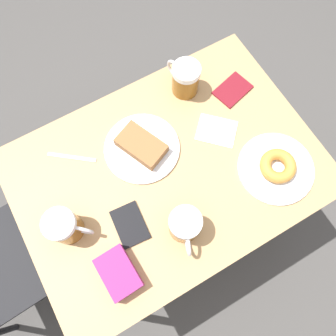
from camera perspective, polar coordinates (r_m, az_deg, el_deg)
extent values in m
plane|color=#474442|center=(1.80, 0.00, -8.07)|extent=(8.00, 8.00, 0.00)
cube|color=tan|center=(1.08, 0.00, -0.60)|extent=(0.70, 0.98, 0.03)
cylinder|color=black|center=(1.53, 20.97, -6.56)|extent=(0.04, 0.04, 0.73)
cylinder|color=black|center=(1.65, 8.47, 11.60)|extent=(0.04, 0.04, 0.73)
cylinder|color=black|center=(1.43, -10.55, -24.80)|extent=(0.04, 0.04, 0.73)
cylinder|color=black|center=(1.55, -20.60, -3.45)|extent=(0.04, 0.04, 0.73)
cylinder|color=black|center=(1.60, -17.22, -19.09)|extent=(0.03, 0.03, 0.45)
cylinder|color=black|center=(1.69, -22.50, -8.39)|extent=(0.03, 0.03, 0.45)
cylinder|color=silver|center=(1.09, -4.56, 3.46)|extent=(0.25, 0.25, 0.01)
cube|color=brown|center=(1.06, -4.66, 3.96)|extent=(0.18, 0.15, 0.04)
cylinder|color=silver|center=(1.12, 18.24, -0.05)|extent=(0.25, 0.25, 0.01)
torus|color=#D18938|center=(1.09, 18.60, 0.34)|extent=(0.12, 0.12, 0.04)
cylinder|color=#8C5619|center=(0.97, 2.89, -9.95)|extent=(0.09, 0.09, 0.10)
cylinder|color=white|center=(0.91, 3.07, -9.37)|extent=(0.09, 0.09, 0.02)
torus|color=silver|center=(0.95, 3.42, -12.85)|extent=(0.08, 0.04, 0.08)
cylinder|color=#8C5619|center=(1.02, -17.49, -9.77)|extent=(0.09, 0.09, 0.10)
cylinder|color=white|center=(0.96, -18.52, -9.17)|extent=(0.09, 0.09, 0.02)
torus|color=silver|center=(0.99, -14.92, -10.38)|extent=(0.06, 0.06, 0.08)
cylinder|color=#8C5619|center=(1.16, 3.07, 14.87)|extent=(0.09, 0.09, 0.10)
cylinder|color=white|center=(1.11, 3.24, 16.60)|extent=(0.09, 0.09, 0.02)
torus|color=silver|center=(1.17, 1.27, 16.71)|extent=(0.08, 0.03, 0.08)
cube|color=white|center=(1.12, 8.44, 6.45)|extent=(0.16, 0.16, 0.00)
cube|color=silver|center=(1.12, -16.39, 1.81)|extent=(0.11, 0.14, 0.00)
cube|color=maroon|center=(1.21, 11.19, 13.21)|extent=(0.12, 0.14, 0.01)
cube|color=black|center=(1.02, -6.64, -9.78)|extent=(0.13, 0.10, 0.01)
cube|color=#8C2366|center=(0.99, -8.57, -17.63)|extent=(0.14, 0.10, 0.06)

